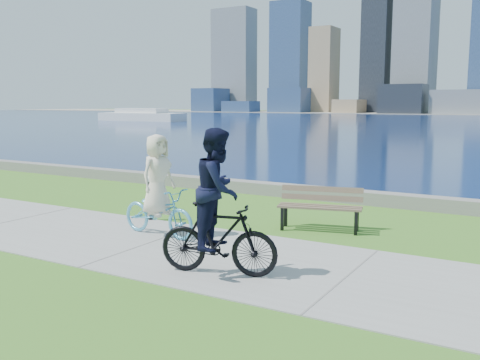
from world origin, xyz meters
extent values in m
plane|color=#366A1C|center=(0.00, 0.00, 0.00)|extent=(320.00, 320.00, 0.00)
cube|color=gray|center=(0.00, 0.00, 0.01)|extent=(80.00, 3.50, 0.02)
cube|color=slate|center=(0.00, 6.20, 0.17)|extent=(90.00, 0.50, 0.35)
cube|color=navy|center=(-82.92, 122.38, 3.30)|extent=(7.71, 8.79, 6.61)
cube|color=navy|center=(-71.23, 119.56, 1.50)|extent=(8.72, 6.19, 3.00)
cube|color=navy|center=(-57.44, 122.22, 3.20)|extent=(9.48, 9.06, 6.41)
cube|color=#927859|center=(-41.32, 121.92, 1.69)|extent=(6.33, 8.10, 3.37)
cube|color=black|center=(-27.75, 119.95, 3.41)|extent=(9.94, 7.87, 6.82)
cube|color=slate|center=(-15.76, 121.05, 2.73)|extent=(11.36, 7.09, 5.46)
cube|color=slate|center=(-80.04, 130.77, 14.82)|extent=(11.89, 6.86, 29.64)
cube|color=navy|center=(-62.51, 132.27, 15.15)|extent=(9.42, 7.91, 30.31)
cube|color=#927859|center=(-50.71, 128.26, 11.05)|extent=(6.01, 7.71, 22.10)
cube|color=slate|center=(-28.15, 132.14, 25.86)|extent=(8.88, 11.71, 51.72)
cube|color=white|center=(-49.48, 53.02, 0.58)|extent=(13.59, 3.88, 1.16)
cube|color=white|center=(-49.48, 53.02, 1.50)|extent=(7.76, 2.91, 0.68)
cube|color=black|center=(-2.24, 2.35, 0.25)|extent=(0.08, 0.08, 0.50)
cube|color=black|center=(-0.74, 2.73, 0.25)|extent=(0.08, 0.08, 0.50)
cube|color=black|center=(-2.34, 2.73, 0.25)|extent=(0.08, 0.08, 0.50)
cube|color=black|center=(-0.84, 3.11, 0.25)|extent=(0.08, 0.08, 0.50)
cube|color=brown|center=(-1.49, 2.54, 0.52)|extent=(1.74, 0.54, 0.04)
cube|color=brown|center=(-1.53, 2.71, 0.52)|extent=(1.74, 0.54, 0.04)
cube|color=brown|center=(-1.58, 2.88, 0.52)|extent=(1.74, 0.54, 0.04)
cube|color=brown|center=(-1.61, 3.01, 0.66)|extent=(1.73, 0.50, 0.13)
cube|color=brown|center=(-1.62, 3.04, 0.85)|extent=(1.73, 0.50, 0.13)
cylinder|color=black|center=(-5.32, 1.70, 0.47)|extent=(0.12, 0.12, 0.94)
sphere|color=white|center=(-5.32, 1.70, 0.97)|extent=(0.17, 0.17, 0.17)
imported|color=#5BB6DD|center=(-4.21, 0.60, 0.51)|extent=(0.87, 1.95, 0.99)
imported|color=white|center=(-4.21, 0.60, 1.27)|extent=(0.61, 0.87, 1.65)
imported|color=black|center=(-1.81, -0.89, 0.60)|extent=(1.01, 2.00, 1.16)
imported|color=black|center=(-1.81, -0.89, 1.40)|extent=(0.91, 1.05, 1.89)
camera|label=1|loc=(2.61, -7.80, 2.73)|focal=40.00mm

